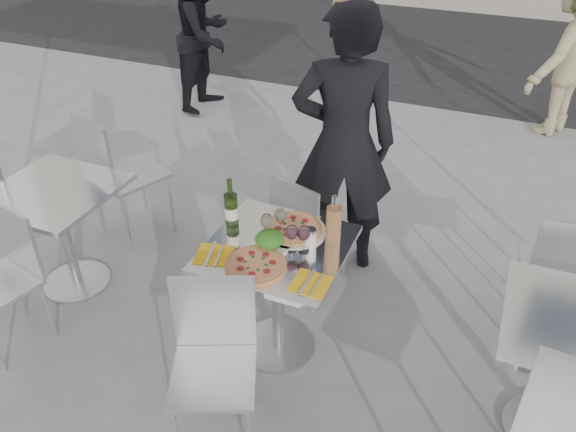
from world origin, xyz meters
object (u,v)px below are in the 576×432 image
at_px(side_chair_rfar, 564,269).
at_px(wineglass_red_a, 292,233).
at_px(sugar_shaker, 310,238).
at_px(napkin_left, 214,254).
at_px(pedestrian_a, 205,35).
at_px(wineglass_white_b, 280,216).
at_px(side_chair_lnear, 7,267).
at_px(side_table_right, 576,359).
at_px(wine_bottle, 231,209).
at_px(chair_near, 214,349).
at_px(woman_diner, 344,144).
at_px(side_table_left, 60,218).
at_px(wineglass_white_a, 267,221).
at_px(pizza_far, 294,229).
at_px(carafe, 334,224).
at_px(pedestrian_b, 567,54).
at_px(chair_far, 304,224).
at_px(side_chair_lfar, 114,168).
at_px(napkin_right, 311,283).
at_px(wineglass_red_b, 304,234).
at_px(salad_plate, 270,240).
at_px(pizza_near, 256,265).
at_px(main_table, 277,277).

relative_size(side_chair_rfar, wineglass_red_a, 5.77).
relative_size(sugar_shaker, napkin_left, 0.49).
distance_m(pedestrian_a, napkin_left, 3.80).
bearing_deg(wineglass_white_b, side_chair_lnear, -157.18).
height_order(side_table_right, wine_bottle, wine_bottle).
bearing_deg(side_chair_rfar, chair_near, 33.12).
relative_size(woman_diner, wineglass_white_b, 11.64).
xyz_separation_m(side_table_left, side_chair_rfar, (2.94, 0.69, -0.00)).
bearing_deg(wineglass_white_a, sugar_shaker, 6.16).
distance_m(sugar_shaker, napkin_left, 0.51).
distance_m(pizza_far, wine_bottle, 0.36).
xyz_separation_m(pizza_far, napkin_left, (-0.30, -0.35, -0.01)).
distance_m(woman_diner, carafe, 0.83).
bearing_deg(pedestrian_b, chair_far, 5.16).
xyz_separation_m(side_chair_lfar, napkin_right, (1.79, -0.79, 0.15)).
distance_m(sugar_shaker, wineglass_red_a, 0.12).
bearing_deg(sugar_shaker, wineglass_white_b, 165.36).
bearing_deg(carafe, side_table_right, -6.64).
xyz_separation_m(pedestrian_a, napkin_right, (2.47, -3.29, -0.04)).
distance_m(side_table_right, napkin_right, 1.27).
xyz_separation_m(side_chair_lnear, napkin_left, (1.20, 0.29, 0.24)).
xyz_separation_m(pedestrian_b, wineglass_white_a, (-1.45, -3.80, 0.05)).
bearing_deg(woman_diner, wineglass_red_b, 76.41).
bearing_deg(pedestrian_a, carafe, -137.63).
relative_size(salad_plate, wineglass_white_a, 1.40).
distance_m(side_table_right, wineglass_white_a, 1.61).
relative_size(pizza_near, wine_bottle, 1.05).
distance_m(chair_far, pizza_far, 0.52).
bearing_deg(wineglass_white_b, pizza_far, 31.48).
bearing_deg(side_table_right, side_table_left, 180.00).
height_order(wine_bottle, napkin_left, wine_bottle).
bearing_deg(carafe, wineglass_red_a, -140.82).
distance_m(pedestrian_b, sugar_shaker, 3.97).
height_order(side_chair_lfar, pedestrian_b, pedestrian_b).
relative_size(main_table, wineglass_white_a, 4.76).
bearing_deg(pizza_far, side_chair_rfar, 20.41).
bearing_deg(pizza_near, side_chair_lfar, 152.37).
height_order(pizza_far, wineglass_white_b, wineglass_white_b).
relative_size(side_chair_rfar, salad_plate, 4.13).
distance_m(chair_far, sugar_shaker, 0.65).
height_order(wineglass_white_a, wineglass_red_a, same).
height_order(chair_far, salad_plate, same).
relative_size(chair_near, salad_plate, 3.96).
bearing_deg(wineglass_white_b, sugar_shaker, -14.64).
bearing_deg(side_chair_lnear, sugar_shaker, 32.76).
height_order(chair_far, pizza_far, chair_far).
xyz_separation_m(side_chair_lnear, pedestrian_b, (2.84, 4.33, 0.30)).
distance_m(pedestrian_b, wineglass_white_b, 3.98).
relative_size(sugar_shaker, wineglass_red_b, 0.68).
relative_size(pedestrian_b, wineglass_red_b, 10.29).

